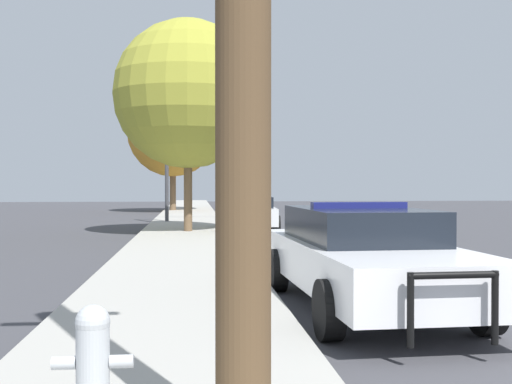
% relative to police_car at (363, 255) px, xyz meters
% --- Properties ---
extents(sidewalk_left, '(3.00, 110.00, 0.13)m').
position_rel_police_car_xyz_m(sidewalk_left, '(-2.64, -2.90, -0.69)').
color(sidewalk_left, '#A3A099').
rests_on(sidewalk_left, ground_plane).
extents(police_car, '(2.28, 5.51, 1.49)m').
position_rel_police_car_xyz_m(police_car, '(0.00, 0.00, 0.00)').
color(police_car, white).
rests_on(police_car, ground_plane).
extents(fire_hydrant, '(0.56, 0.24, 0.78)m').
position_rel_police_car_xyz_m(fire_hydrant, '(-3.07, -4.20, -0.21)').
color(fire_hydrant, '#B7BCC1').
rests_on(fire_hydrant, sidewalk_left).
extents(traffic_light, '(4.34, 0.35, 5.57)m').
position_rel_police_car_xyz_m(traffic_light, '(-1.82, 18.71, 3.32)').
color(traffic_light, '#424247').
rests_on(traffic_light, sidewalk_left).
extents(car_background_distant, '(1.96, 4.12, 1.40)m').
position_rel_police_car_xyz_m(car_background_distant, '(1.47, 33.25, -0.02)').
color(car_background_distant, '#333856').
rests_on(car_background_distant, ground_plane).
extents(car_background_midblock, '(2.06, 4.39, 1.28)m').
position_rel_police_car_xyz_m(car_background_midblock, '(-0.33, 13.85, -0.06)').
color(car_background_midblock, silver).
rests_on(car_background_midblock, ground_plane).
extents(tree_sidewalk_far, '(5.46, 5.46, 7.48)m').
position_rel_police_car_xyz_m(tree_sidewalk_far, '(-3.59, 30.06, 4.11)').
color(tree_sidewalk_far, brown).
rests_on(tree_sidewalk_far, sidewalk_left).
extents(tree_sidewalk_mid, '(5.04, 5.04, 7.16)m').
position_rel_police_car_xyz_m(tree_sidewalk_mid, '(-2.54, 13.08, 4.01)').
color(tree_sidewalk_mid, brown).
rests_on(tree_sidewalk_mid, sidewalk_left).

